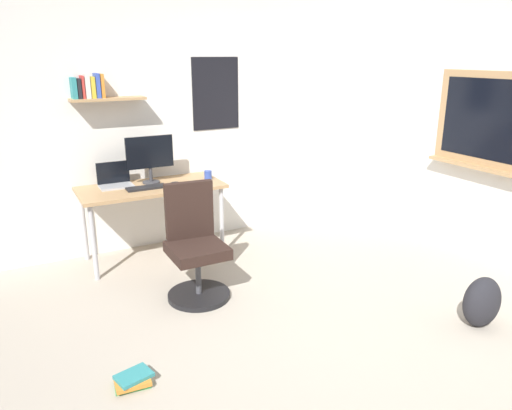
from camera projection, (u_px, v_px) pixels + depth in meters
ground_plane at (319, 345)px, 3.39m from camera, size 5.20×5.20×0.00m
wall_back at (188, 119)px, 5.06m from camera, size 5.00×0.30×2.60m
desk at (152, 194)px, 4.68m from camera, size 1.36×0.63×0.74m
office_chair at (195, 249)px, 3.99m from camera, size 0.52×0.52×0.95m
laptop at (115, 181)px, 4.63m from camera, size 0.31×0.21×0.23m
monitor_primary at (150, 156)px, 4.67m from camera, size 0.46×0.17×0.46m
keyboard at (146, 188)px, 4.55m from camera, size 0.37×0.13×0.02m
computer_mouse at (175, 183)px, 4.68m from camera, size 0.10×0.06×0.03m
coffee_mug at (208, 175)px, 4.87m from camera, size 0.08×0.08×0.09m
backpack at (482, 302)px, 3.58m from camera, size 0.32×0.22×0.39m
book_stack_on_floor at (133, 380)px, 2.97m from camera, size 0.25×0.20×0.07m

